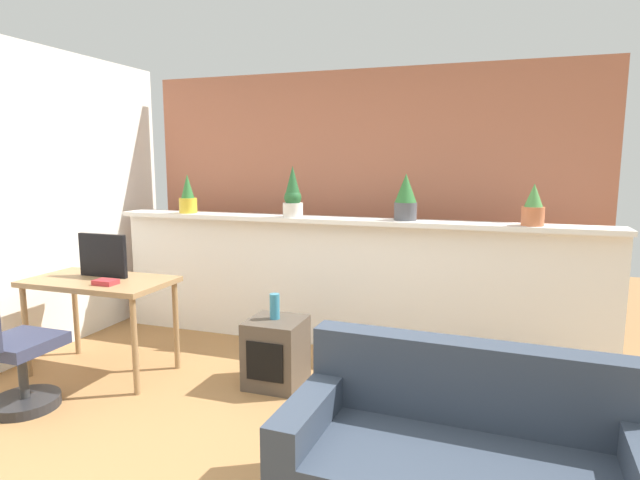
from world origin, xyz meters
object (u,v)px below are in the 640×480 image
(vase_on_shelf, at_px, (275,306))
(book_on_desk, at_px, (106,282))
(tv_monitor, at_px, (103,255))
(potted_plant_1, at_px, (293,195))
(office_chair, at_px, (11,355))
(desk, at_px, (100,290))
(potted_plant_0, at_px, (188,197))
(side_cube_shelf, at_px, (276,352))
(couch, at_px, (462,472))
(potted_plant_2, at_px, (406,197))
(potted_plant_3, at_px, (533,207))

(vase_on_shelf, distance_m, book_on_desk, 1.25)
(tv_monitor, bearing_deg, potted_plant_1, 41.02)
(office_chair, height_order, vase_on_shelf, office_chair)
(desk, bearing_deg, potted_plant_1, 43.70)
(potted_plant_1, relative_size, tv_monitor, 1.06)
(potted_plant_0, height_order, potted_plant_1, potted_plant_1)
(side_cube_shelf, bearing_deg, office_chair, -147.78)
(couch, bearing_deg, book_on_desk, 162.80)
(side_cube_shelf, distance_m, couch, 1.82)
(potted_plant_0, xyz_separation_m, side_cube_shelf, (1.28, -0.90, -1.06))
(potted_plant_1, distance_m, vase_on_shelf, 1.17)
(couch, bearing_deg, potted_plant_1, 128.32)
(potted_plant_2, height_order, couch, potted_plant_2)
(potted_plant_0, bearing_deg, side_cube_shelf, -34.92)
(side_cube_shelf, bearing_deg, potted_plant_2, 51.17)
(side_cube_shelf, relative_size, couch, 0.31)
(desk, xyz_separation_m, office_chair, (-0.11, -0.71, -0.28))
(tv_monitor, bearing_deg, couch, -19.93)
(tv_monitor, bearing_deg, desk, -74.19)
(tv_monitor, bearing_deg, potted_plant_3, 18.30)
(potted_plant_0, distance_m, book_on_desk, 1.36)
(vase_on_shelf, bearing_deg, potted_plant_2, 50.04)
(potted_plant_2, distance_m, desk, 2.54)
(office_chair, bearing_deg, potted_plant_3, 29.59)
(tv_monitor, bearing_deg, book_on_desk, -46.70)
(potted_plant_0, bearing_deg, book_on_desk, -86.16)
(potted_plant_1, xyz_separation_m, desk, (-1.16, -1.11, -0.68))
(potted_plant_2, height_order, side_cube_shelf, potted_plant_2)
(potted_plant_1, height_order, side_cube_shelf, potted_plant_1)
(potted_plant_0, bearing_deg, potted_plant_3, 0.17)
(potted_plant_2, xyz_separation_m, tv_monitor, (-2.17, -1.10, -0.43))
(vase_on_shelf, bearing_deg, office_chair, -146.94)
(potted_plant_2, bearing_deg, side_cube_shelf, -128.83)
(potted_plant_0, height_order, desk, potted_plant_0)
(book_on_desk, bearing_deg, potted_plant_2, 33.54)
(potted_plant_3, relative_size, office_chair, 0.35)
(side_cube_shelf, height_order, vase_on_shelf, vase_on_shelf)
(office_chair, height_order, side_cube_shelf, office_chair)
(office_chair, height_order, couch, office_chair)
(office_chair, xyz_separation_m, vase_on_shelf, (1.47, 0.95, 0.21))
(desk, relative_size, office_chair, 1.21)
(potted_plant_3, bearing_deg, book_on_desk, -157.03)
(potted_plant_0, distance_m, potted_plant_3, 3.04)
(couch, bearing_deg, potted_plant_2, 106.71)
(desk, bearing_deg, potted_plant_2, 28.73)
(potted_plant_3, relative_size, desk, 0.29)
(potted_plant_1, height_order, couch, potted_plant_1)
(potted_plant_3, height_order, side_cube_shelf, potted_plant_3)
(potted_plant_2, height_order, potted_plant_3, potted_plant_2)
(potted_plant_1, xyz_separation_m, potted_plant_2, (0.98, 0.07, 0.00))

